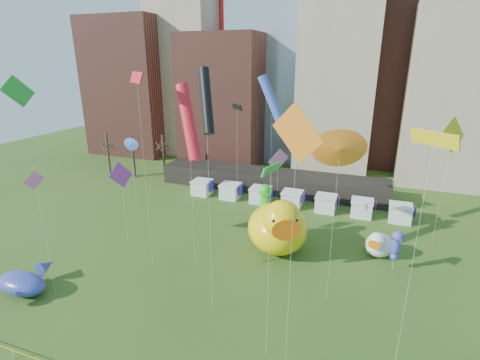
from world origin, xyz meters
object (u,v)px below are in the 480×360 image
at_px(big_duck, 278,226).
at_px(seahorse_green, 265,200).
at_px(seahorse_purple, 396,243).
at_px(small_duck, 379,244).
at_px(whale_inflatable, 23,282).

relative_size(big_duck, seahorse_green, 1.38).
relative_size(seahorse_green, seahorse_purple, 1.60).
bearing_deg(seahorse_purple, small_duck, 103.91).
distance_m(big_duck, whale_inflatable, 26.10).
xyz_separation_m(big_duck, small_duck, (10.83, 3.12, -1.79)).
bearing_deg(small_duck, whale_inflatable, -132.46).
height_order(small_duck, seahorse_purple, seahorse_purple).
height_order(big_duck, whale_inflatable, big_duck).
bearing_deg(small_duck, seahorse_purple, -43.07).
xyz_separation_m(small_duck, seahorse_green, (-13.07, -1.11, 3.98)).
bearing_deg(small_duck, seahorse_green, -158.23).
bearing_deg(seahorse_purple, whale_inflatable, -170.17).
distance_m(big_duck, seahorse_purple, 12.35).
relative_size(big_duck, whale_inflatable, 1.51).
distance_m(small_duck, whale_inflatable, 36.76).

